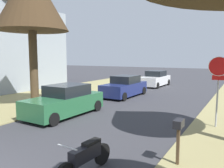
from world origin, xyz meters
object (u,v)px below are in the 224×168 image
Objects in this scene: stop_sign_far at (218,77)px; parked_motorcycle at (86,157)px; parked_sedan_white at (155,79)px; parked_sedan_green at (65,101)px; curbside_mailbox at (179,129)px; parked_sedan_navy at (124,87)px.

stop_sign_far reaches higher than parked_motorcycle.
stop_sign_far is 14.07m from parked_sedan_white.
curbside_mailbox is at bearing -22.87° from parked_sedan_green.
parked_sedan_white is at bearing 90.08° from parked_sedan_green.
parked_sedan_white is 3.50× the size of curbside_mailbox.
parked_sedan_white is (-0.06, 7.03, 0.00)m from parked_sedan_navy.
stop_sign_far is at bearing 67.85° from parked_motorcycle.
parked_sedan_white is 18.65m from parked_motorcycle.
stop_sign_far reaches higher than parked_sedan_green.
parked_sedan_white is at bearing 104.23° from parked_motorcycle.
stop_sign_far is at bearing 83.12° from curbside_mailbox.
parked_sedan_navy is 2.16× the size of parked_motorcycle.
parked_sedan_navy is at bearing -89.52° from parked_sedan_white.
parked_sedan_white is 17.65m from curbside_mailbox.
parked_sedan_white is (-7.01, 12.12, -1.47)m from stop_sign_far.
parked_motorcycle is (4.56, -4.39, -0.24)m from parked_sedan_green.
parked_sedan_navy is (0.04, 6.65, 0.00)m from parked_sedan_green.
stop_sign_far reaches higher than parked_sedan_white.
parked_motorcycle is 2.59m from curbside_mailbox.
parked_sedan_white is (-0.02, 13.68, 0.00)m from parked_sedan_green.
stop_sign_far is 1.45× the size of parked_motorcycle.
parked_sedan_green is 6.34m from parked_motorcycle.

